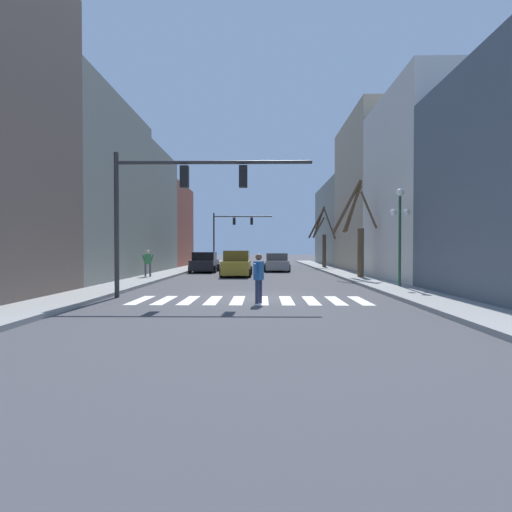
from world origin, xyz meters
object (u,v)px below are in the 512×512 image
pedestrian_crossing_street (259,274)px  street_lamp_right_corner (400,217)px  car_parked_right_near (277,263)px  street_tree_right_far (322,238)px  traffic_signal_far (231,227)px  street_tree_right_near (357,231)px  pedestrian_near_right_corner (148,261)px  traffic_signal_near (177,191)px  car_parked_left_mid (205,263)px  car_parked_right_far (237,264)px

pedestrian_crossing_street → street_lamp_right_corner: bearing=150.3°
car_parked_right_near → street_tree_right_far: (4.67, 5.25, 2.22)m
traffic_signal_far → pedestrian_crossing_street: (3.54, -32.72, -3.42)m
traffic_signal_far → pedestrian_crossing_street: bearing=-83.8°
pedestrian_crossing_street → street_tree_right_near: bearing=175.1°
traffic_signal_far → car_parked_right_near: bearing=-68.8°
pedestrian_near_right_corner → street_tree_right_near: street_tree_right_near is taller
traffic_signal_near → car_parked_left_mid: bearing=94.7°
street_lamp_right_corner → car_parked_right_far: bearing=132.4°
pedestrian_crossing_street → pedestrian_near_right_corner: 13.21m
street_lamp_right_corner → street_tree_right_far: street_tree_right_far is taller
street_lamp_right_corner → pedestrian_near_right_corner: (-13.70, 6.15, -2.23)m
car_parked_left_mid → pedestrian_crossing_street: 19.25m
traffic_signal_near → street_tree_right_near: (9.28, 9.80, -1.15)m
traffic_signal_near → traffic_signal_far: bearing=90.6°
car_parked_right_far → pedestrian_near_right_corner: size_ratio=2.82×
traffic_signal_far → pedestrian_crossing_street: size_ratio=4.00×
street_lamp_right_corner → pedestrian_crossing_street: street_lamp_right_corner is taller
street_tree_right_far → pedestrian_near_right_corner: bearing=-132.7°
street_tree_right_near → traffic_signal_far: bearing=114.3°
street_tree_right_far → street_tree_right_near: street_tree_right_near is taller
traffic_signal_near → traffic_signal_far: (-0.35, 31.15, 0.29)m
street_lamp_right_corner → car_parked_right_far: (-8.26, 9.05, -2.55)m
street_tree_right_far → street_tree_right_near: size_ratio=0.98×
car_parked_right_far → car_parked_left_mid: 5.50m
street_lamp_right_corner → street_tree_right_far: 20.39m
car_parked_left_mid → car_parked_right_near: (5.94, 1.43, -0.04)m
street_tree_right_far → pedestrian_crossing_street: bearing=-103.3°
street_lamp_right_corner → pedestrian_crossing_street: size_ratio=2.65×
car_parked_right_near → car_parked_left_mid: bearing=103.5°
traffic_signal_far → street_tree_right_far: bearing=-37.6°
car_parked_right_near → street_lamp_right_corner: bearing=-160.8°
car_parked_left_mid → pedestrian_near_right_corner: pedestrian_near_right_corner is taller
traffic_signal_far → street_tree_right_far: size_ratio=1.16×
car_parked_right_far → pedestrian_crossing_street: bearing=6.8°
car_parked_left_mid → car_parked_right_near: size_ratio=0.95×
car_parked_right_far → car_parked_right_near: bearing=153.7°
traffic_signal_far → street_tree_right_far: 12.15m
car_parked_right_far → street_tree_right_near: bearing=71.0°
traffic_signal_far → street_lamp_right_corner: (10.14, -27.73, -1.06)m
car_parked_left_mid → street_tree_right_far: bearing=-57.8°
pedestrian_near_right_corner → street_tree_right_near: bearing=-9.2°
pedestrian_near_right_corner → street_lamp_right_corner: bearing=-34.4°
car_parked_right_far → car_parked_right_near: 6.78m
pedestrian_crossing_street → street_tree_right_near: street_tree_right_near is taller
traffic_signal_near → street_lamp_right_corner: size_ratio=1.68×
pedestrian_near_right_corner → street_tree_right_near: 13.32m
car_parked_right_far → car_parked_left_mid: bearing=-147.7°
car_parked_right_far → pedestrian_crossing_street: 14.14m
traffic_signal_far → pedestrian_near_right_corner: bearing=-99.4°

